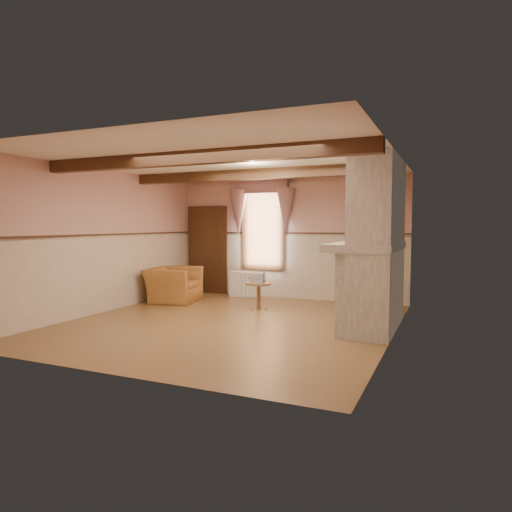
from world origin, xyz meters
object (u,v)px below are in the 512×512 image
at_px(oil_lamp, 371,234).
at_px(armchair, 173,285).
at_px(radiator, 244,284).
at_px(mantel_clock, 375,236).
at_px(bowl, 368,240).
at_px(side_table, 259,296).

bearing_deg(oil_lamp, armchair, 173.54).
distance_m(radiator, mantel_clock, 3.68).
bearing_deg(mantel_clock, oil_lamp, -90.00).
height_order(bowl, mantel_clock, mantel_clock).
distance_m(armchair, side_table, 2.16).
bearing_deg(armchair, bowl, -111.45).
distance_m(mantel_clock, oil_lamp, 0.41).
xyz_separation_m(radiator, bowl, (3.22, -2.03, 1.16)).
bearing_deg(bowl, side_table, 163.97).
height_order(radiator, mantel_clock, mantel_clock).
relative_size(armchair, mantel_clock, 4.85).
distance_m(armchair, bowl, 4.61).
bearing_deg(radiator, bowl, -38.09).
height_order(armchair, side_table, armchair).
relative_size(armchair, side_table, 2.12).
xyz_separation_m(side_table, radiator, (-0.96, 1.38, 0.02)).
distance_m(radiator, bowl, 3.98).
xyz_separation_m(side_table, mantel_clock, (2.26, 0.09, 1.25)).
bearing_deg(oil_lamp, mantel_clock, 90.00).
distance_m(side_table, radiator, 1.69).
bearing_deg(mantel_clock, armchair, 178.79).
bearing_deg(radiator, side_table, -60.94).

